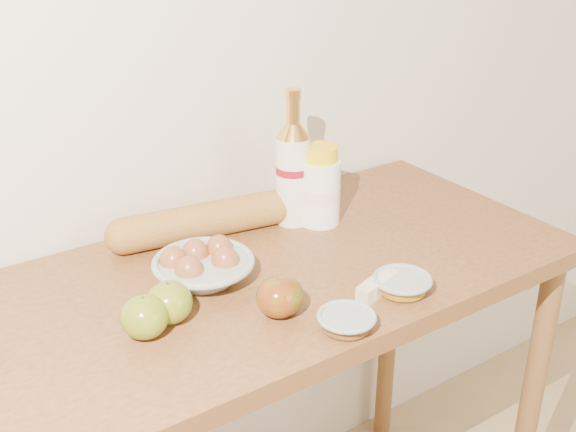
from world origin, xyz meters
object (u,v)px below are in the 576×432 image
(cream_bottle, at_px, (320,188))
(baguette, at_px, (212,219))
(table, at_px, (280,317))
(egg_bowl, at_px, (203,266))
(bourbon_bottle, at_px, (293,170))

(cream_bottle, xyz_separation_m, baguette, (-0.23, 0.08, -0.05))
(table, relative_size, egg_bowl, 5.71)
(bourbon_bottle, height_order, cream_bottle, bourbon_bottle)
(bourbon_bottle, xyz_separation_m, egg_bowl, (-0.29, -0.11, -0.10))
(table, relative_size, cream_bottle, 6.67)
(bourbon_bottle, xyz_separation_m, cream_bottle, (0.05, -0.04, -0.04))
(baguette, bearing_deg, bourbon_bottle, -3.83)
(cream_bottle, bearing_deg, egg_bowl, -144.32)
(table, distance_m, baguette, 0.26)
(cream_bottle, distance_m, baguette, 0.25)
(cream_bottle, distance_m, egg_bowl, 0.35)
(table, height_order, cream_bottle, cream_bottle)
(bourbon_bottle, xyz_separation_m, baguette, (-0.18, 0.04, -0.09))
(bourbon_bottle, relative_size, egg_bowl, 1.45)
(bourbon_bottle, bearing_deg, egg_bowl, -171.88)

